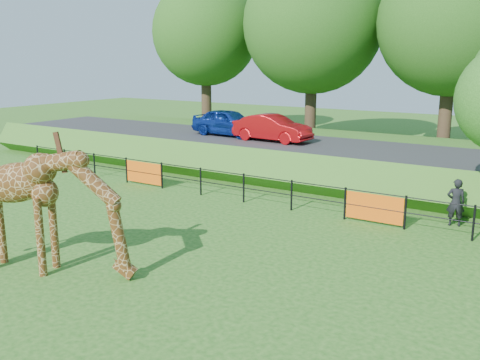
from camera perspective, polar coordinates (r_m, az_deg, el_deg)
The scene contains 9 objects.
ground at distance 12.91m, azimuth -11.51°, elevation -11.49°, with size 90.00×90.00×0.00m, color #205816.
giraffe at distance 13.98m, azimuth -19.60°, elevation -3.19°, with size 4.43×0.81×3.16m, color #562F11, non-canonical shape.
perimeter_fence at distance 18.92m, azimuth 5.51°, elevation -1.63°, with size 28.07×0.10×1.10m, color black, non-canonical shape.
embankment at distance 25.64m, azimuth 13.28°, elevation 2.15°, with size 40.00×9.00×1.30m, color #205816.
road at distance 24.13m, azimuth 12.15°, elevation 3.27°, with size 40.00×5.00×0.12m, color #2D2D2F.
car_blue at distance 27.19m, azimuth -1.24°, elevation 6.17°, with size 1.59×3.95×1.35m, color #1334A0.
car_red at distance 25.40m, azimuth 3.46°, elevation 5.57°, with size 1.33×3.81×1.26m, color red.
visitor at distance 18.39m, azimuth 22.02°, elevation -2.24°, with size 0.56×0.37×1.55m, color black.
bg_tree_line at distance 31.04m, azimuth 21.59°, elevation 15.57°, with size 37.30×8.80×11.82m.
Camera 1 is at (8.37, -8.30, 5.27)m, focal length 40.00 mm.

